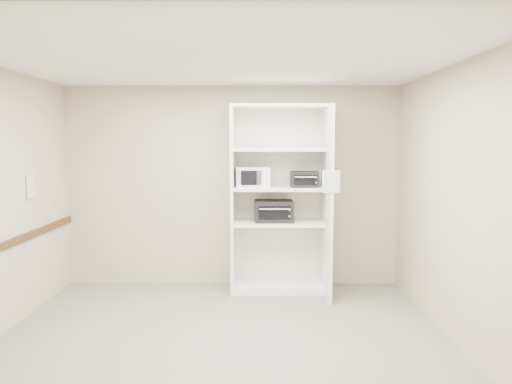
{
  "coord_description": "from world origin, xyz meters",
  "views": [
    {
      "loc": [
        0.35,
        -4.74,
        1.94
      ],
      "look_at": [
        0.32,
        1.37,
        1.33
      ],
      "focal_mm": 35.0,
      "sensor_mm": 36.0,
      "label": 1
    }
  ],
  "objects_px": {
    "microwave": "(252,177)",
    "shelving_unit": "(282,205)",
    "toaster_oven_upper": "(304,179)",
    "toaster_oven_lower": "(274,211)"
  },
  "relations": [
    {
      "from": "toaster_oven_lower",
      "to": "toaster_oven_upper",
      "type": "bearing_deg",
      "value": -3.78
    },
    {
      "from": "shelving_unit",
      "to": "microwave",
      "type": "bearing_deg",
      "value": 179.15
    },
    {
      "from": "microwave",
      "to": "shelving_unit",
      "type": "bearing_deg",
      "value": -5.34
    },
    {
      "from": "toaster_oven_upper",
      "to": "microwave",
      "type": "bearing_deg",
      "value": 175.65
    },
    {
      "from": "shelving_unit",
      "to": "toaster_oven_lower",
      "type": "relative_size",
      "value": 4.91
    },
    {
      "from": "shelving_unit",
      "to": "toaster_oven_upper",
      "type": "relative_size",
      "value": 6.87
    },
    {
      "from": "microwave",
      "to": "toaster_oven_upper",
      "type": "xyz_separation_m",
      "value": [
        0.67,
        -0.05,
        -0.03
      ]
    },
    {
      "from": "shelving_unit",
      "to": "toaster_oven_lower",
      "type": "bearing_deg",
      "value": -164.36
    },
    {
      "from": "shelving_unit",
      "to": "toaster_oven_upper",
      "type": "height_order",
      "value": "shelving_unit"
    },
    {
      "from": "microwave",
      "to": "toaster_oven_lower",
      "type": "xyz_separation_m",
      "value": [
        0.28,
        -0.04,
        -0.44
      ]
    }
  ]
}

